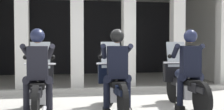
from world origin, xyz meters
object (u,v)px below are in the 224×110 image
object	(u,v)px
motorcycle_center	(114,85)
police_officer_center	(117,64)
police_officer_left	(38,65)
motorcycle_right	(184,83)
police_officer_right	(190,63)
motorcycle_left	(39,87)

from	to	relation	value
motorcycle_center	police_officer_center	world-z (taller)	police_officer_center
police_officer_left	police_officer_center	world-z (taller)	same
motorcycle_right	police_officer_right	world-z (taller)	police_officer_right
motorcycle_center	police_officer_center	size ratio (longest dim) A/B	1.29
police_officer_center	motorcycle_right	distance (m)	1.53
motorcycle_center	motorcycle_right	xyz separation A→B (m)	(1.44, 0.01, 0.00)
motorcycle_right	police_officer_right	xyz separation A→B (m)	(-0.00, -0.28, 0.44)
motorcycle_right	motorcycle_center	bearing A→B (deg)	179.90
motorcycle_left	police_officer_left	distance (m)	0.52
motorcycle_left	police_officer_right	bearing A→B (deg)	-10.02
police_officer_left	motorcycle_center	xyz separation A→B (m)	(1.44, 0.24, -0.44)
police_officer_left	motorcycle_left	bearing A→B (deg)	86.11
police_officer_left	police_officer_center	xyz separation A→B (m)	(1.44, -0.05, 0.00)
police_officer_left	police_officer_center	size ratio (longest dim) A/B	1.00
motorcycle_left	motorcycle_center	xyz separation A→B (m)	(1.44, -0.05, 0.00)
motorcycle_right	police_officer_right	bearing A→B (deg)	-90.71
police_officer_left	police_officer_center	distance (m)	1.44
motorcycle_left	police_officer_center	bearing A→B (deg)	-16.59
motorcycle_center	police_officer_center	bearing A→B (deg)	-96.94
police_officer_right	motorcycle_center	bearing A→B (deg)	168.73
motorcycle_left	motorcycle_center	size ratio (longest dim) A/B	1.00
motorcycle_left	motorcycle_center	world-z (taller)	same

